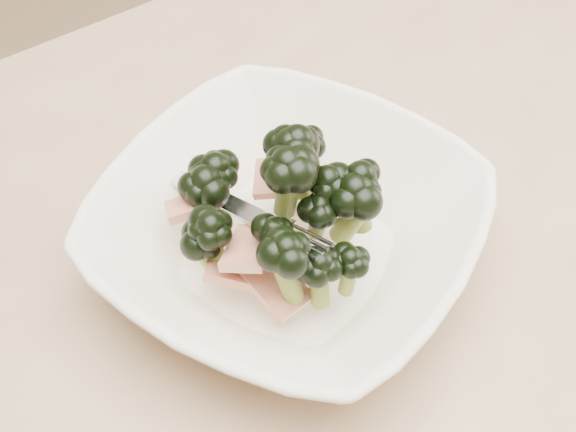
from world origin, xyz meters
name	(u,v)px	position (x,y,z in m)	size (l,w,h in m)	color
dining_table	(398,332)	(0.00, 0.00, 0.65)	(1.20, 0.80, 0.75)	tan
broccoli_dish	(287,226)	(-0.07, 0.06, 0.79)	(0.35, 0.35, 0.13)	white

